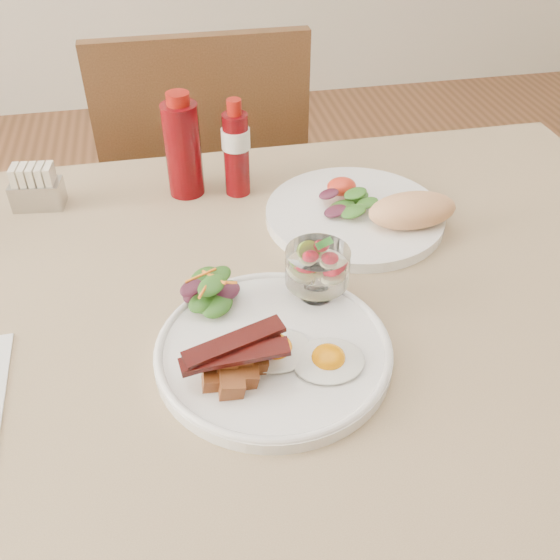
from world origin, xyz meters
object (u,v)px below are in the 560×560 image
Objects in this scene: table at (249,355)px; fruit_cup at (317,267)px; second_plate at (368,212)px; sugar_caddy at (36,189)px; main_plate at (273,351)px; hot_sauce_bottle at (236,149)px; chair_far at (206,197)px; ketchup_bottle at (183,148)px.

table is 0.17m from fruit_cup.
sugar_caddy reaches higher than second_plate.
table is at bearing -143.07° from second_plate.
main_plate is at bearing -127.74° from second_plate.
second_plate reaches higher than table.
hot_sauce_bottle is at bearing 3.31° from sugar_caddy.
chair_far is 3.32× the size of main_plate.
ketchup_bottle is 1.06× the size of hot_sauce_bottle.
sugar_caddy is at bearing 179.47° from ketchup_bottle.
chair_far is at bearing 97.50° from fruit_cup.
ketchup_bottle reaches higher than second_plate.
table is 0.34m from hot_sauce_bottle.
main_plate reaches higher than table.
chair_far reaches higher than ketchup_bottle.
fruit_cup is 0.31m from hot_sauce_bottle.
chair_far is 0.74m from fruit_cup.
main_plate is 3.38× the size of sugar_caddy.
fruit_cup is 0.29× the size of second_plate.
chair_far is 0.79m from main_plate.
fruit_cup is at bearing -82.50° from chair_far.
table is at bearing 100.22° from main_plate.
chair_far is at bearing 94.74° from hot_sauce_bottle.
main_plate is at bearing -80.30° from ketchup_bottle.
hot_sauce_bottle is 1.94× the size of sugar_caddy.
second_plate is 0.52m from sugar_caddy.
main_plate is 0.39m from hot_sauce_bottle.
hot_sauce_bottle reaches higher than table.
table is 0.29m from second_plate.
ketchup_bottle is 0.08m from hot_sauce_bottle.
chair_far reaches higher than second_plate.
second_plate is (0.20, 0.25, 0.01)m from main_plate.
hot_sauce_bottle is 0.32m from sugar_caddy.
sugar_caddy is (-0.30, 0.40, 0.02)m from main_plate.
chair_far is 0.48m from hot_sauce_bottle.
second_plate is at bearing 52.26° from main_plate.
second_plate is at bearing 36.93° from table.
hot_sauce_bottle is (0.01, 0.38, 0.07)m from main_plate.
hot_sauce_bottle is at bearing 100.87° from fruit_cup.
fruit_cup is at bearing -79.13° from hot_sauce_bottle.
sugar_caddy is (-0.29, 0.31, 0.12)m from table.
fruit_cup is at bearing -7.13° from table.
sugar_caddy is at bearing 126.99° from main_plate.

